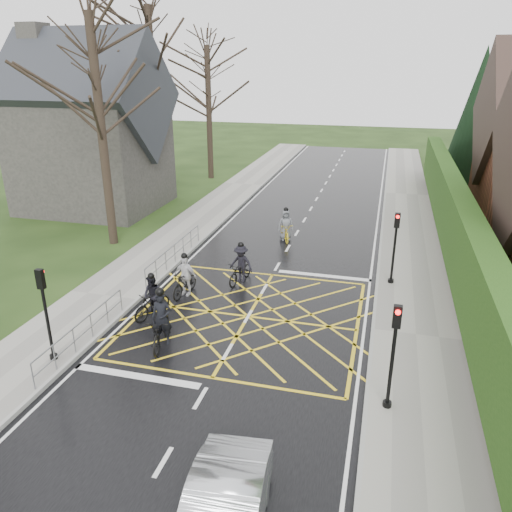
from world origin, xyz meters
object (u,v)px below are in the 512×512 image
at_px(cyclist_back, 152,300).
at_px(cyclist_lead, 285,229).
at_px(cyclist_mid, 241,268).
at_px(cyclist_rear, 161,327).
at_px(cyclist_front, 185,280).

height_order(cyclist_back, cyclist_lead, cyclist_lead).
relative_size(cyclist_mid, cyclist_lead, 1.01).
height_order(cyclist_rear, cyclist_mid, cyclist_rear).
distance_m(cyclist_mid, cyclist_lead, 5.83).
relative_size(cyclist_rear, cyclist_mid, 1.14).
relative_size(cyclist_mid, cyclist_front, 1.05).
height_order(cyclist_front, cyclist_lead, cyclist_front).
height_order(cyclist_back, cyclist_front, cyclist_front).
height_order(cyclist_back, cyclist_mid, cyclist_mid).
relative_size(cyclist_front, cyclist_lead, 0.96).
height_order(cyclist_mid, cyclist_front, cyclist_front).
bearing_deg(cyclist_rear, cyclist_lead, 68.45).
xyz_separation_m(cyclist_back, cyclist_lead, (3.02, 9.62, -0.04)).
relative_size(cyclist_back, cyclist_front, 0.97).
bearing_deg(cyclist_mid, cyclist_rear, -89.12).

